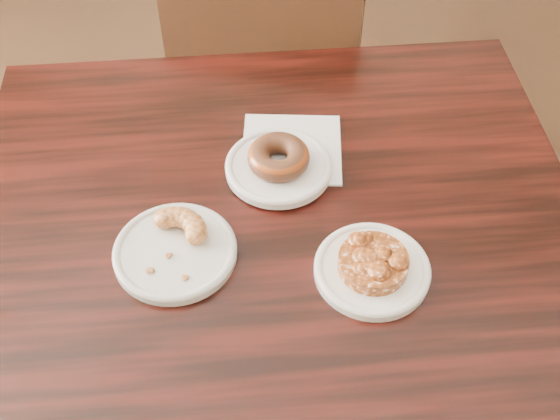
% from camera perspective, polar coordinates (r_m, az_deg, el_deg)
% --- Properties ---
extents(cafe_table, '(1.14, 1.14, 0.75)m').
position_cam_1_polar(cafe_table, '(1.32, -0.00, -13.07)').
color(cafe_table, black).
rests_on(cafe_table, floor).
extents(chair_far, '(0.47, 0.47, 0.90)m').
position_cam_1_polar(chair_far, '(1.74, 0.07, 10.40)').
color(chair_far, black).
rests_on(chair_far, floor).
extents(napkin, '(0.18, 0.18, 0.00)m').
position_cam_1_polar(napkin, '(1.13, 0.95, 5.01)').
color(napkin, white).
rests_on(napkin, cafe_table).
extents(plate_donut, '(0.17, 0.17, 0.01)m').
position_cam_1_polar(plate_donut, '(1.09, -0.12, 3.49)').
color(plate_donut, white).
rests_on(plate_donut, napkin).
extents(plate_cruller, '(0.17, 0.17, 0.01)m').
position_cam_1_polar(plate_cruller, '(1.00, -8.51, -3.42)').
color(plate_cruller, silver).
rests_on(plate_cruller, cafe_table).
extents(plate_fritter, '(0.16, 0.16, 0.01)m').
position_cam_1_polar(plate_fritter, '(0.98, 7.48, -4.87)').
color(plate_fritter, white).
rests_on(plate_fritter, cafe_table).
extents(glazed_donut, '(0.10, 0.10, 0.03)m').
position_cam_1_polar(glazed_donut, '(1.07, -0.13, 4.34)').
color(glazed_donut, maroon).
rests_on(glazed_donut, plate_donut).
extents(apple_fritter, '(0.13, 0.13, 0.03)m').
position_cam_1_polar(apple_fritter, '(0.96, 7.61, -4.10)').
color(apple_fritter, '#4A1F07').
rests_on(apple_fritter, plate_fritter).
extents(cruller_fragment, '(0.11, 0.11, 0.03)m').
position_cam_1_polar(cruller_fragment, '(0.98, -8.65, -2.69)').
color(cruller_fragment, brown).
rests_on(cruller_fragment, plate_cruller).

